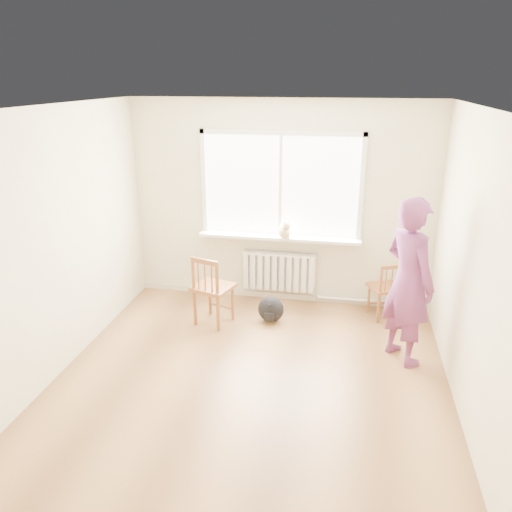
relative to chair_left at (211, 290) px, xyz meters
The scene contains 13 objects.
floor 1.57m from the chair_left, 61.32° to the right, with size 4.50×4.50×0.00m, color #A47243.
ceiling 2.70m from the chair_left, 61.32° to the right, with size 4.50×4.50×0.00m, color white.
back_wall 1.48m from the chair_left, 52.28° to the left, with size 4.00×0.01×2.70m, color beige.
window 1.67m from the chair_left, 51.52° to the left, with size 2.12×0.05×1.42m.
windowsill 1.19m from the chair_left, 48.75° to the left, with size 2.15×0.22×0.04m, color white.
radiator 1.11m from the chair_left, 49.38° to the left, with size 1.00×0.12×0.55m.
heating_pipe 2.19m from the chair_left, 23.87° to the left, with size 0.04×0.04×1.40m, color silver.
baseboard 1.24m from the chair_left, 51.83° to the left, with size 4.00×0.03×0.08m, color beige.
chair_left is the anchor object (origin of this frame).
chair_right 2.22m from the chair_left, 14.76° to the left, with size 0.49×0.49×0.77m.
person 2.35m from the chair_left, ahead, with size 0.67×0.44×1.83m, color #B73D6F.
cat 1.25m from the chair_left, 42.14° to the left, with size 0.25×0.40×0.28m.
backpack 0.80m from the chair_left, 16.06° to the left, with size 0.33×0.25×0.33m, color black.
Camera 1 is at (0.87, -4.12, 2.96)m, focal length 35.00 mm.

